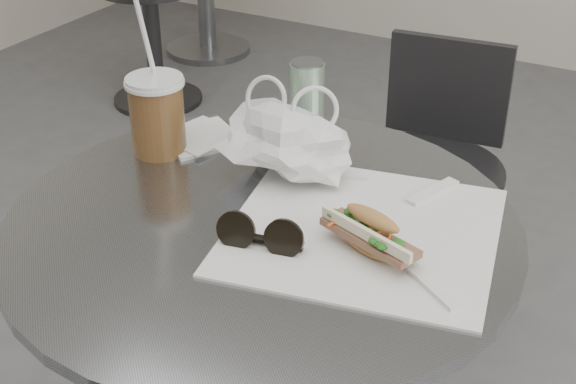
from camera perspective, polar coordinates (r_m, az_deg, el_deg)
The scene contains 10 objects.
cafe_table at distance 1.34m, azimuth -1.70°, elevation -11.90°, with size 0.76×0.76×0.74m.
chair_far at distance 2.03m, azimuth 9.66°, elevation -1.11°, with size 0.38×0.40×0.72m.
bg_chair at distance 3.28m, azimuth -10.18°, elevation 11.73°, with size 0.41×0.42×0.78m.
sandwich_paper at distance 1.15m, azimuth 5.35°, elevation -2.75°, with size 0.37×0.35×0.00m, color white.
banh_mi at distance 1.09m, azimuth 5.89°, elevation -2.96°, with size 0.20×0.13×0.06m.
iced_coffee at distance 1.35m, azimuth -9.30°, elevation 5.53°, with size 0.10×0.10×0.29m.
sunglasses at distance 1.10m, azimuth -1.98°, elevation -3.18°, with size 0.13×0.05×0.06m.
plastic_bag at distance 1.28m, azimuth -0.28°, elevation 3.61°, with size 0.21×0.17×0.11m, color white, non-canonical shape.
napkin_stack at distance 1.41m, azimuth -6.24°, elevation 3.90°, with size 0.17×0.17×0.01m.
drink_can at distance 1.44m, azimuth 1.35°, elevation 7.02°, with size 0.06×0.06×0.12m.
Camera 1 is at (0.51, -0.65, 1.37)m, focal length 50.00 mm.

